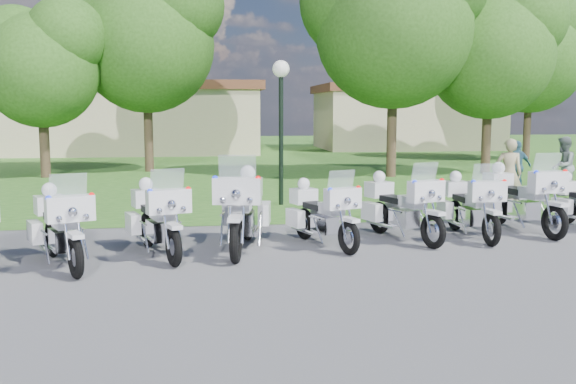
{
  "coord_description": "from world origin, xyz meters",
  "views": [
    {
      "loc": [
        -1.88,
        -10.73,
        2.49
      ],
      "look_at": [
        -0.37,
        1.2,
        0.95
      ],
      "focal_mm": 40.0,
      "sensor_mm": 36.0,
      "label": 1
    }
  ],
  "objects": [
    {
      "name": "ground",
      "position": [
        0.0,
        0.0,
        0.0
      ],
      "size": [
        100.0,
        100.0,
        0.0
      ],
      "primitive_type": "plane",
      "color": "#5C5C61",
      "rests_on": "ground"
    },
    {
      "name": "grass_lawn",
      "position": [
        0.0,
        27.0,
        0.0
      ],
      "size": [
        100.0,
        48.0,
        0.01
      ],
      "primitive_type": "cube",
      "color": "#2A5E1D",
      "rests_on": "ground"
    },
    {
      "name": "motorcycle_1",
      "position": [
        -4.24,
        -0.23,
        0.65
      ],
      "size": [
        1.35,
        2.16,
        1.55
      ],
      "rotation": [
        0.0,
        0.0,
        3.57
      ],
      "color": "black",
      "rests_on": "ground"
    },
    {
      "name": "motorcycle_2",
      "position": [
        -2.75,
        0.36,
        0.65
      ],
      "size": [
        1.24,
        2.23,
        1.56
      ],
      "rotation": [
        0.0,
        0.0,
        3.48
      ],
      "color": "black",
      "rests_on": "ground"
    },
    {
      "name": "motorcycle_3",
      "position": [
        -1.25,
        0.64,
        0.74
      ],
      "size": [
        1.13,
        2.61,
        1.76
      ],
      "rotation": [
        0.0,
        0.0,
        2.97
      ],
      "color": "black",
      "rests_on": "ground"
    },
    {
      "name": "motorcycle_4",
      "position": [
        0.2,
        0.77,
        0.61
      ],
      "size": [
        1.2,
        2.06,
        1.46
      ],
      "rotation": [
        0.0,
        0.0,
        3.51
      ],
      "color": "black",
      "rests_on": "ground"
    },
    {
      "name": "motorcycle_5",
      "position": [
        1.82,
        1.14,
        0.65
      ],
      "size": [
        1.26,
        2.21,
        1.55
      ],
      "rotation": [
        0.0,
        0.0,
        3.5
      ],
      "color": "black",
      "rests_on": "ground"
    },
    {
      "name": "motorcycle_6",
      "position": [
        3.24,
        1.22,
        0.63
      ],
      "size": [
        0.77,
        2.25,
        1.51
      ],
      "rotation": [
        0.0,
        0.0,
        3.18
      ],
      "color": "black",
      "rests_on": "ground"
    },
    {
      "name": "motorcycle_7",
      "position": [
        4.53,
        1.67,
        0.7
      ],
      "size": [
        1.1,
        2.47,
        1.67
      ],
      "rotation": [
        0.0,
        0.0,
        3.32
      ],
      "color": "black",
      "rests_on": "ground"
    },
    {
      "name": "lamp_post",
      "position": [
        0.05,
        5.93,
        2.87
      ],
      "size": [
        0.44,
        0.44,
        3.76
      ],
      "color": "black",
      "rests_on": "ground"
    },
    {
      "name": "tree_0",
      "position": [
        -7.88,
        13.98,
        4.33
      ],
      "size": [
        4.92,
        4.19,
        6.55
      ],
      "color": "#38281C",
      "rests_on": "ground"
    },
    {
      "name": "tree_1",
      "position": [
        -4.27,
        15.84,
        5.59
      ],
      "size": [
        6.33,
        5.4,
        8.44
      ],
      "color": "#38281C",
      "rests_on": "ground"
    },
    {
      "name": "tree_2",
      "position": [
        4.91,
        12.6,
        5.95
      ],
      "size": [
        6.74,
        5.75,
        8.99
      ],
      "color": "#38281C",
      "rests_on": "ground"
    },
    {
      "name": "tree_3",
      "position": [
        8.96,
        13.33,
        5.03
      ],
      "size": [
        5.7,
        4.87,
        7.61
      ],
      "color": "#38281C",
      "rests_on": "ground"
    },
    {
      "name": "tree_4",
      "position": [
        14.17,
        20.11,
        5.53
      ],
      "size": [
        6.27,
        5.35,
        8.36
      ],
      "color": "#38281C",
      "rests_on": "ground"
    },
    {
      "name": "building_west",
      "position": [
        -6.0,
        28.0,
        2.07
      ],
      "size": [
        14.56,
        8.32,
        4.1
      ],
      "color": "tan",
      "rests_on": "ground"
    },
    {
      "name": "building_east",
      "position": [
        11.0,
        30.0,
        2.07
      ],
      "size": [
        11.44,
        7.28,
        4.1
      ],
      "color": "tan",
      "rests_on": "ground"
    },
    {
      "name": "bystander_a",
      "position": [
        5.67,
        4.53,
        0.89
      ],
      "size": [
        0.75,
        0.62,
        1.77
      ],
      "primitive_type": "imported",
      "rotation": [
        0.0,
        0.0,
        2.8
      ],
      "color": "tan",
      "rests_on": "ground"
    },
    {
      "name": "bystander_b",
      "position": [
        8.41,
        6.72,
        0.86
      ],
      "size": [
        1.05,
        1.05,
        1.72
      ],
      "primitive_type": "imported",
      "rotation": [
        0.0,
        0.0,
        -2.33
      ],
      "color": "gray",
      "rests_on": "ground"
    },
    {
      "name": "bystander_c",
      "position": [
        7.43,
        7.57,
        0.78
      ],
      "size": [
        0.96,
        0.5,
        1.57
      ],
      "primitive_type": "imported",
      "rotation": [
        0.0,
        0.0,
        3.27
      ],
      "color": "#356480",
      "rests_on": "ground"
    }
  ]
}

